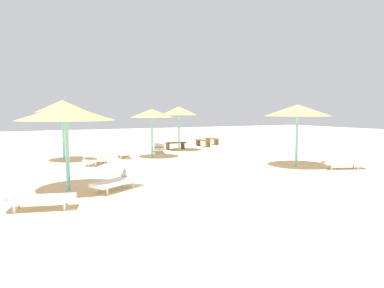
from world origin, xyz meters
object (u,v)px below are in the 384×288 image
lounger_3 (158,147)px  bench_1 (175,144)px  parasol_0 (66,113)px  lounger_2 (346,162)px  parasol_5 (152,113)px  lounger_0 (35,198)px  lounger_5 (123,152)px  lounger_1 (95,158)px  bench_2 (203,142)px  lounger_6 (118,180)px  bench_0 (212,140)px  parasol_2 (298,111)px  parasol_3 (179,111)px

lounger_3 → bench_1: (1.68, 1.04, 0.03)m
parasol_0 → lounger_2: size_ratio=1.54×
parasol_5 → lounger_0: 10.93m
lounger_5 → lounger_0: bearing=-118.9°
parasol_0 → lounger_5: bearing=61.4°
lounger_0 → lounger_5: (5.10, 9.25, -0.01)m
lounger_1 → bench_1: 7.67m
lounger_0 → bench_2: lounger_0 is taller
parasol_0 → lounger_6: bearing=-20.1°
parasol_0 → lounger_5: (4.01, 7.36, -2.18)m
lounger_2 → bench_0: size_ratio=1.29×
parasol_2 → lounger_1: bearing=148.8°
parasol_2 → lounger_1: size_ratio=1.58×
parasol_0 → lounger_5: size_ratio=1.55×
parasol_3 → lounger_2: bearing=-71.6°
lounger_0 → bench_1: bearing=51.2°
lounger_3 → bench_1: bearing=31.8°
lounger_0 → lounger_2: 12.71m
parasol_0 → lounger_0: bearing=-120.2°
parasol_0 → lounger_1: (2.03, 5.35, -2.18)m
parasol_0 → bench_0: parasol_0 is taller
parasol_0 → lounger_3: size_ratio=1.52×
parasol_2 → lounger_6: parasol_2 is taller
parasol_2 → bench_1: 9.75m
parasol_5 → lounger_3: parasol_5 is taller
bench_2 → parasol_5: bearing=-143.5°
lounger_3 → lounger_6: bearing=-118.9°
parasol_3 → lounger_0: (-9.31, -10.94, -2.23)m
parasol_0 → parasol_2: size_ratio=1.01×
parasol_3 → parasol_5: 3.70m
lounger_1 → lounger_5: bearing=45.6°
lounger_2 → lounger_3: bearing=116.9°
lounger_0 → bench_2: size_ratio=1.26×
parasol_5 → lounger_3: bearing=60.6°
parasol_3 → lounger_0: size_ratio=1.46×
lounger_0 → lounger_3: lounger_0 is taller
parasol_3 → lounger_5: 5.06m
bench_0 → lounger_5: bearing=-152.1°
lounger_2 → parasol_3: bearing=108.4°
parasol_2 → bench_2: (0.80, 10.23, -2.23)m
bench_2 → bench_1: bearing=-160.8°
bench_1 → lounger_5: bearing=-150.5°
parasol_3 → parasol_5: parasol_3 is taller
bench_1 → lounger_3: bearing=-148.2°
lounger_1 → lounger_6: bearing=-95.4°
lounger_3 → lounger_0: bearing=-125.9°
lounger_2 → lounger_6: lounger_6 is taller
lounger_3 → lounger_5: size_ratio=1.02×
parasol_0 → bench_2: parasol_0 is taller
parasol_5 → lounger_5: bearing=152.8°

